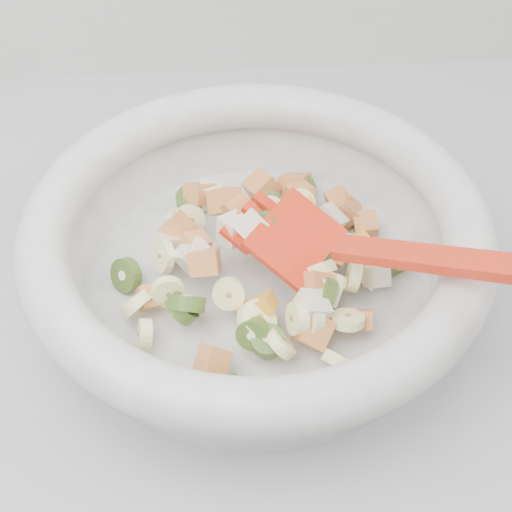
{
  "coord_description": "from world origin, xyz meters",
  "views": [
    {
      "loc": [
        -0.1,
        0.99,
        1.37
      ],
      "look_at": [
        -0.07,
        1.4,
        0.95
      ],
      "focal_mm": 55.0,
      "sensor_mm": 36.0,
      "label": 1
    }
  ],
  "objects": [
    {
      "name": "counter",
      "position": [
        0.0,
        1.45,
        0.45
      ],
      "size": [
        2.0,
        0.6,
        0.9
      ],
      "primitive_type": "cube",
      "color": "gray",
      "rests_on": "ground"
    },
    {
      "name": "mixing_bowl",
      "position": [
        -0.07,
        1.4,
        0.95
      ],
      "size": [
        0.4,
        0.35,
        0.16
      ],
      "color": "silver",
      "rests_on": "counter"
    }
  ]
}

